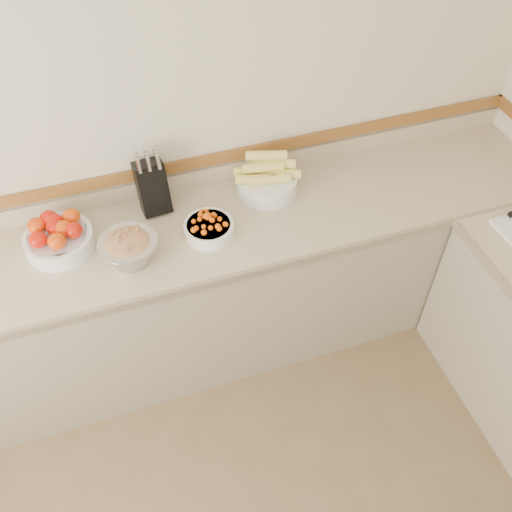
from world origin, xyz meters
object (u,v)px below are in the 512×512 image
object	(u,v)px
cherry_tomato_bowl	(209,227)
rhubarb_bowl	(129,249)
knife_block	(152,186)
tomato_bowl	(58,237)
corn_bowl	(267,180)

from	to	relation	value
cherry_tomato_bowl	rhubarb_bowl	size ratio (longest dim) A/B	0.89
knife_block	tomato_bowl	distance (m)	0.49
tomato_bowl	corn_bowl	size ratio (longest dim) A/B	0.93
corn_bowl	rhubarb_bowl	size ratio (longest dim) A/B	1.26
cherry_tomato_bowl	corn_bowl	world-z (taller)	corn_bowl
tomato_bowl	rhubarb_bowl	world-z (taller)	tomato_bowl
tomato_bowl	corn_bowl	bearing A→B (deg)	3.92
tomato_bowl	cherry_tomato_bowl	size ratio (longest dim) A/B	1.32
knife_block	rhubarb_bowl	bearing A→B (deg)	-119.27
cherry_tomato_bowl	knife_block	bearing A→B (deg)	128.12
tomato_bowl	cherry_tomato_bowl	bearing A→B (deg)	-11.04
knife_block	tomato_bowl	world-z (taller)	knife_block
tomato_bowl	cherry_tomato_bowl	distance (m)	0.68
cherry_tomato_bowl	tomato_bowl	bearing A→B (deg)	168.96
tomato_bowl	rhubarb_bowl	bearing A→B (deg)	-32.35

